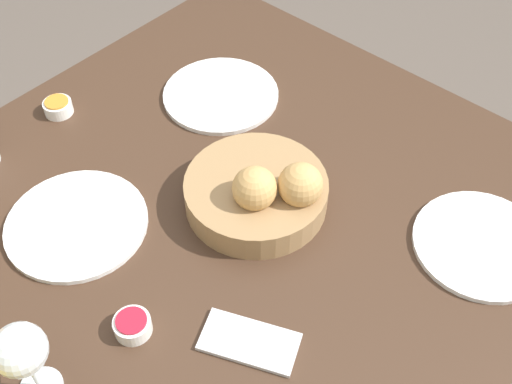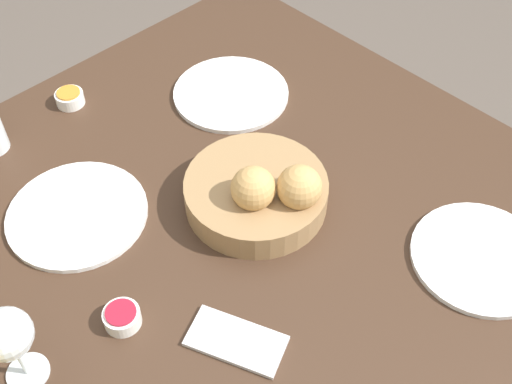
{
  "view_description": "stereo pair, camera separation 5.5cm",
  "coord_description": "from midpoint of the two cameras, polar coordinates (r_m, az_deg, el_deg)",
  "views": [
    {
      "loc": [
        -0.46,
        0.54,
        1.62
      ],
      "look_at": [
        0.05,
        -0.03,
        0.76
      ],
      "focal_mm": 45.0,
      "sensor_mm": 36.0,
      "label": 1
    },
    {
      "loc": [
        -0.5,
        0.5,
        1.62
      ],
      "look_at": [
        0.05,
        -0.03,
        0.76
      ],
      "focal_mm": 45.0,
      "sensor_mm": 36.0,
      "label": 2
    }
  ],
  "objects": [
    {
      "name": "dining_table",
      "position": [
        1.21,
        1.69,
        -5.72
      ],
      "size": [
        1.25,
        1.1,
        0.73
      ],
      "color": "#3D281C",
      "rests_on": "ground_plane"
    },
    {
      "name": "bread_basket",
      "position": [
        1.14,
        1.74,
        -0.02
      ],
      "size": [
        0.26,
        0.26,
        0.12
      ],
      "color": "#99754C",
      "rests_on": "dining_table"
    },
    {
      "name": "plate_near_left",
      "position": [
        1.17,
        20.62,
        -5.5
      ],
      "size": [
        0.24,
        0.24,
        0.01
      ],
      "color": "white",
      "rests_on": "dining_table"
    },
    {
      "name": "plate_near_right",
      "position": [
        1.39,
        -1.1,
        8.74
      ],
      "size": [
        0.25,
        0.25,
        0.01
      ],
      "color": "white",
      "rests_on": "dining_table"
    },
    {
      "name": "plate_far_center",
      "position": [
        1.19,
        -14.34,
        -1.94
      ],
      "size": [
        0.25,
        0.25,
        0.01
      ],
      "color": "white",
      "rests_on": "dining_table"
    },
    {
      "name": "wine_glass",
      "position": [
        0.95,
        -19.71,
        -12.04
      ],
      "size": [
        0.08,
        0.08,
        0.16
      ],
      "color": "silver",
      "rests_on": "dining_table"
    },
    {
      "name": "jam_bowl_berry",
      "position": [
        1.04,
        -10.33,
        -10.93
      ],
      "size": [
        0.06,
        0.06,
        0.03
      ],
      "color": "white",
      "rests_on": "dining_table"
    },
    {
      "name": "jam_bowl_honey",
      "position": [
        1.41,
        -15.16,
        8.05
      ],
      "size": [
        0.06,
        0.06,
        0.03
      ],
      "color": "white",
      "rests_on": "dining_table"
    },
    {
      "name": "cell_phone",
      "position": [
        1.01,
        -0.19,
        -13.15
      ],
      "size": [
        0.17,
        0.13,
        0.01
      ],
      "color": "silver",
      "rests_on": "dining_table"
    }
  ]
}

